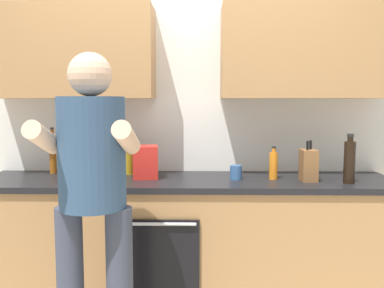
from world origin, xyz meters
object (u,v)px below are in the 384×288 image
Objects in this scene: person_standing at (92,187)px; knife_block at (308,165)px; bottle_syrup at (53,154)px; cup_tea at (236,172)px; bottle_soy at (349,161)px; grocery_bag_crisps at (145,162)px; bottle_oil at (129,159)px; bottle_juice at (273,165)px; bottle_hotsauce at (70,169)px.

person_standing is 1.44m from knife_block.
bottle_syrup is 1.35m from cup_tea.
bottle_soy is 1.43× the size of grocery_bag_crisps.
bottle_soy is at bearing -11.95° from bottle_oil.
bottle_juice is (1.05, 0.74, 0.01)m from person_standing.
person_standing is 17.31× the size of cup_tea.
knife_block reaches higher than bottle_juice.
bottle_syrup reaches higher than bottle_hotsauce.
bottle_soy is (1.52, 0.60, 0.05)m from person_standing.
bottle_juice is 0.83× the size of bottle_oil.
bottle_oil is 1.20× the size of grocery_bag_crisps.
cup_tea is 0.63m from grocery_bag_crisps.
grocery_bag_crisps reaches higher than cup_tea.
bottle_oil reaches higher than cup_tea.
knife_block is (1.59, 0.03, 0.03)m from bottle_hotsauce.
bottle_soy is (2.05, -0.34, 0.00)m from bottle_syrup.
bottle_hotsauce is at bearing -176.70° from cup_tea.
person_standing is at bearing -64.06° from bottle_hotsauce.
knife_block is at bearing -4.25° from cup_tea.
bottle_oil is 1.26m from knife_block.
cup_tea is (1.11, 0.06, -0.03)m from bottle_hotsauce.
bottle_oil is 1.34× the size of bottle_hotsauce.
bottle_juice is 0.26m from cup_tea.
bottle_soy is at bearing -18.72° from knife_block.
grocery_bag_crisps is at bearing -47.38° from bottle_oil.
bottle_soy is 1.61× the size of bottle_hotsauce.
bottle_hotsauce is 1.59m from knife_block.
knife_block is at bearing -14.53° from bottle_juice.
bottle_soy is 0.26m from knife_block.
bottle_soy is at bearing -6.91° from grocery_bag_crisps.
bottle_soy is at bearing -16.73° from bottle_juice.
cup_tea is (0.76, -0.20, -0.06)m from bottle_oil.
bottle_hotsauce is at bearing -53.25° from bottle_syrup.
person_standing is 5.20× the size of bottle_soy.
knife_block reaches higher than bottle_hotsauce.
bottle_soy is 1.35m from grocery_bag_crisps.
bottle_oil is at bearing -3.01° from bottle_syrup.
person_standing reaches higher than bottle_oil.
bottle_syrup is 1.69× the size of bottle_hotsauce.
person_standing reaches higher than bottle_soy.
grocery_bag_crisps is (-1.10, 0.08, 0.01)m from knife_block.
bottle_juice is at bearing 165.47° from knife_block.
knife_block is at bearing -8.23° from bottle_syrup.
person_standing reaches higher than bottle_juice.
knife_block is at bearing 161.28° from bottle_soy.
cup_tea is (-0.26, -0.02, -0.05)m from bottle_juice.
bottle_soy is at bearing -1.67° from bottle_hotsauce.
person_standing is at bearing -144.89° from bottle_juice.
grocery_bag_crisps is at bearing 175.80° from knife_block.
bottle_syrup is 1.60m from bottle_juice.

